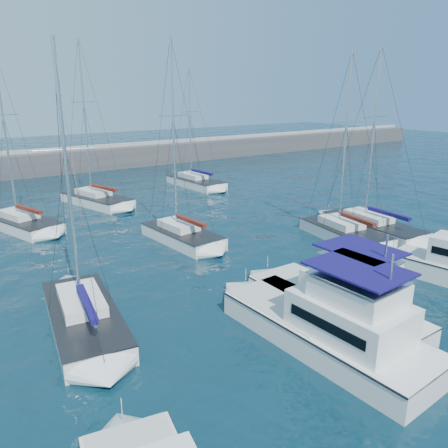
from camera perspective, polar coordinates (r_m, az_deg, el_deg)
ground at (r=23.35m, az=12.72°, el=-12.09°), size 220.00×220.00×0.00m
breakwater at (r=68.03m, az=-21.42°, el=7.19°), size 160.00×6.00×4.45m
motor_yacht_port_inner at (r=20.55m, az=14.19°, el=-12.85°), size 4.24×10.45×4.69m
motor_yacht_stbd_inner at (r=22.65m, az=14.93°, el=-9.97°), size 3.59×9.32×4.69m
motor_yacht_stbd_outer at (r=30.25m, az=26.93°, el=-4.76°), size 3.41×6.01×3.20m
sailboat_mid_a at (r=23.00m, az=-17.80°, el=-11.55°), size 4.24×8.94×13.79m
sailboat_mid_c at (r=33.88m, az=-5.52°, el=-1.45°), size 3.61×7.71×15.22m
sailboat_mid_d at (r=35.66m, az=15.45°, el=-1.09°), size 4.32×8.15×14.37m
sailboat_mid_e at (r=38.05m, az=18.79°, el=-0.27°), size 3.82×9.09×14.85m
sailboat_back_a at (r=40.56m, az=-24.84°, el=0.10°), size 5.36×8.49×15.05m
sailboat_back_b at (r=46.80m, az=-16.29°, el=3.09°), size 5.39×9.04×16.41m
sailboat_back_c at (r=53.97m, az=-3.77°, el=5.48°), size 3.66×8.99×14.19m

